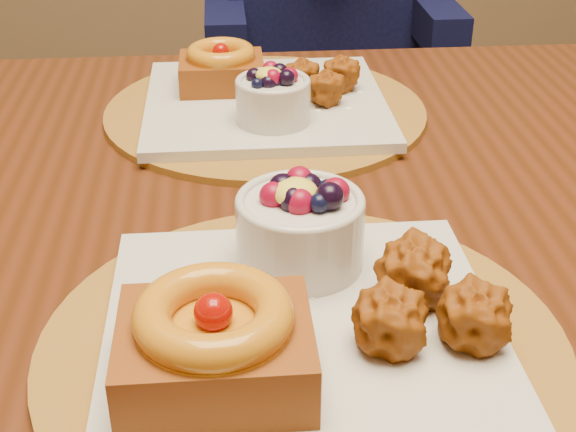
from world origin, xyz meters
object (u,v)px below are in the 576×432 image
at_px(dining_table, 280,270).
at_px(place_setting_far, 264,98).
at_px(chair_far, 340,131).
at_px(place_setting_near, 297,311).

xyz_separation_m(dining_table, place_setting_far, (-0.00, 0.22, 0.10)).
height_order(dining_table, chair_far, chair_far).
bearing_deg(chair_far, place_setting_near, -104.59).
height_order(place_setting_near, chair_far, place_setting_near).
distance_m(dining_table, chair_far, 0.87).
height_order(dining_table, place_setting_far, place_setting_far).
height_order(place_setting_near, place_setting_far, place_setting_near).
xyz_separation_m(dining_table, place_setting_near, (-0.00, -0.21, 0.11)).
relative_size(place_setting_far, chair_far, 0.46).
bearing_deg(place_setting_far, dining_table, -89.43).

